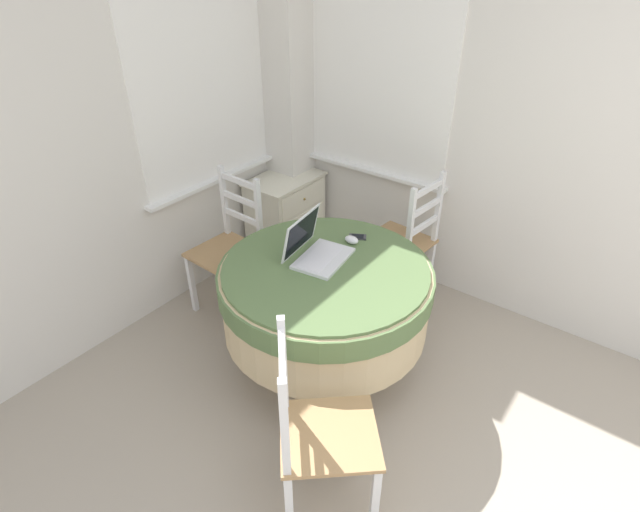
# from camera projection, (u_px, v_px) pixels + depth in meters

# --- Properties ---
(corner_room_shell) EXTENTS (4.28, 4.80, 2.55)m
(corner_room_shell) POSITION_uv_depth(u_px,v_px,m) (335.00, 142.00, 2.72)
(corner_room_shell) COLOR silver
(corner_room_shell) RESTS_ON ground_plane
(round_dining_table) EXTENTS (1.18, 1.18, 0.72)m
(round_dining_table) POSITION_uv_depth(u_px,v_px,m) (325.00, 293.00, 2.78)
(round_dining_table) COLOR #4C3D2D
(round_dining_table) RESTS_ON ground_plane
(laptop) EXTENTS (0.37, 0.33, 0.25)m
(laptop) POSITION_uv_depth(u_px,v_px,m) (315.00, 249.00, 2.73)
(laptop) COLOR silver
(laptop) RESTS_ON round_dining_table
(computer_mouse) EXTENTS (0.06, 0.09, 0.04)m
(computer_mouse) POSITION_uv_depth(u_px,v_px,m) (352.00, 240.00, 2.88)
(computer_mouse) COLOR white
(computer_mouse) RESTS_ON round_dining_table
(cell_phone) EXTENTS (0.10, 0.12, 0.01)m
(cell_phone) POSITION_uv_depth(u_px,v_px,m) (358.00, 237.00, 2.94)
(cell_phone) COLOR #2D2D33
(cell_phone) RESTS_ON round_dining_table
(dining_chair_near_back_window) EXTENTS (0.43, 0.40, 0.97)m
(dining_chair_near_back_window) POSITION_uv_depth(u_px,v_px,m) (230.00, 249.00, 3.33)
(dining_chair_near_back_window) COLOR #A87F51
(dining_chair_near_back_window) RESTS_ON ground_plane
(dining_chair_near_right_window) EXTENTS (0.42, 0.45, 0.97)m
(dining_chair_near_right_window) POSITION_uv_depth(u_px,v_px,m) (404.00, 243.00, 3.40)
(dining_chair_near_right_window) COLOR #A87F51
(dining_chair_near_right_window) RESTS_ON ground_plane
(dining_chair_camera_near) EXTENTS (0.56, 0.56, 0.97)m
(dining_chair_camera_near) POSITION_uv_depth(u_px,v_px,m) (318.00, 434.00, 2.09)
(dining_chair_camera_near) COLOR #A87F51
(dining_chair_camera_near) RESTS_ON ground_plane
(corner_cabinet) EXTENTS (0.59, 0.41, 0.66)m
(corner_cabinet) POSITION_uv_depth(u_px,v_px,m) (286.00, 215.00, 4.02)
(corner_cabinet) COLOR silver
(corner_cabinet) RESTS_ON ground_plane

